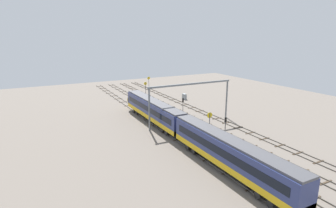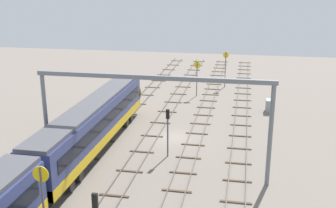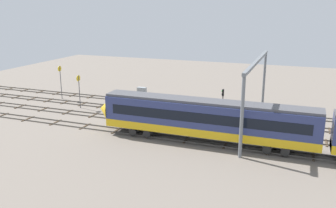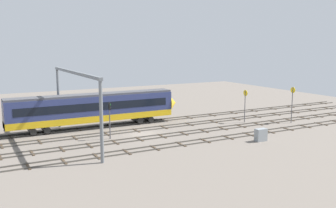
{
  "view_description": "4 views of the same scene",
  "coord_description": "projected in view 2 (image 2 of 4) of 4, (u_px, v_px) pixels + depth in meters",
  "views": [
    {
      "loc": [
        -55.86,
        29.99,
        18.37
      ],
      "look_at": [
        -0.56,
        1.27,
        2.53
      ],
      "focal_mm": 29.03,
      "sensor_mm": 36.0,
      "label": 1
    },
    {
      "loc": [
        -40.12,
        -7.12,
        15.96
      ],
      "look_at": [
        2.91,
        1.13,
        2.83
      ],
      "focal_mm": 43.86,
      "sensor_mm": 36.0,
      "label": 2
    },
    {
      "loc": [
        -14.21,
        44.46,
        14.93
      ],
      "look_at": [
        1.43,
        3.16,
        3.0
      ],
      "focal_mm": 38.76,
      "sensor_mm": 36.0,
      "label": 3
    },
    {
      "loc": [
        -20.88,
        -45.53,
        12.05
      ],
      "look_at": [
        4.49,
        1.3,
        3.58
      ],
      "focal_mm": 40.77,
      "sensor_mm": 36.0,
      "label": 4
    }
  ],
  "objects": [
    {
      "name": "train",
      "position": [
        34.0,
        180.0,
        28.65
      ],
      "size": [
        50.4,
        3.24,
        4.8
      ],
      "color": "navy",
      "rests_on": "ground"
    },
    {
      "name": "ground_plane",
      "position": [
        173.0,
        138.0,
        43.61
      ],
      "size": [
        107.26,
        107.26,
        0.0
      ],
      "primitive_type": "plane",
      "color": "slate"
    },
    {
      "name": "track_near_foreground",
      "position": [
        240.0,
        142.0,
        42.33
      ],
      "size": [
        91.26,
        2.4,
        0.16
      ],
      "color": "#59544C",
      "rests_on": "ground"
    },
    {
      "name": "relay_cabinet",
      "position": [
        269.0,
        106.0,
        52.19
      ],
      "size": [
        1.52,
        0.8,
        1.58
      ],
      "color": "gray",
      "rests_on": "ground"
    },
    {
      "name": "speed_sign_near_foreground",
      "position": [
        43.0,
        199.0,
        23.67
      ],
      "size": [
        0.14,
        0.99,
        5.97
      ],
      "color": "#4C4C51",
      "rests_on": "ground"
    },
    {
      "name": "signal_light_trackside_departure",
      "position": [
        168.0,
        126.0,
        38.16
      ],
      "size": [
        0.31,
        0.32,
        4.67
      ],
      "color": "#4C4C51",
      "rests_on": "ground"
    },
    {
      "name": "speed_sign_mid_trackside",
      "position": [
        225.0,
        65.0,
        63.61
      ],
      "size": [
        0.14,
        0.89,
        5.52
      ],
      "color": "#4C4C51",
      "rests_on": "ground"
    },
    {
      "name": "track_middle",
      "position": [
        152.0,
        136.0,
        44.01
      ],
      "size": [
        91.26,
        2.4,
        0.16
      ],
      "color": "#59544C",
      "rests_on": "ground"
    },
    {
      "name": "track_second_near",
      "position": [
        195.0,
        139.0,
        43.17
      ],
      "size": [
        91.26,
        2.4,
        0.16
      ],
      "color": "#59544C",
      "rests_on": "ground"
    },
    {
      "name": "overhead_gantry",
      "position": [
        152.0,
        101.0,
        33.36
      ],
      "size": [
        0.4,
        19.67,
        8.76
      ],
      "color": "slate",
      "rests_on": "ground"
    },
    {
      "name": "track_with_train",
      "position": [
        110.0,
        133.0,
        44.85
      ],
      "size": [
        91.26,
        2.4,
        0.16
      ],
      "color": "#59544C",
      "rests_on": "ground"
    },
    {
      "name": "speed_sign_far_trackside",
      "position": [
        197.0,
        74.0,
        58.63
      ],
      "size": [
        0.14,
        0.91,
        5.03
      ],
      "color": "#4C4C51",
      "rests_on": "ground"
    }
  ]
}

